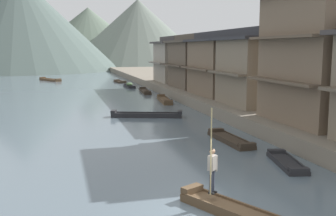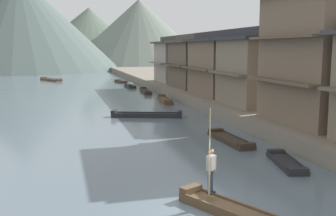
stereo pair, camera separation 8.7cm
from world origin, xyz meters
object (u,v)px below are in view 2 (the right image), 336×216
boat_midriver_upstream (121,82)px  boat_crossing_west (286,163)px  boat_moored_second (51,80)px  boat_midriver_drifting (130,85)px  boat_moored_far (165,100)px  house_waterfront_second (323,53)px  boat_moored_nearest (146,91)px  house_waterfront_far (196,62)px  boat_upstream_distant (230,140)px  boat_moored_third (147,115)px  house_waterfront_end (178,60)px  house_waterfront_tall (254,68)px  house_waterfront_narrow (221,64)px  boatman_person (211,165)px  boat_foreground_poled (235,212)px

boat_midriver_upstream → boat_crossing_west: size_ratio=0.99×
boat_moored_second → boat_midriver_upstream: bearing=-31.7°
boat_moored_second → boat_midriver_drifting: bearing=-53.1°
boat_moored_far → boat_crossing_west: bearing=-90.2°
boat_moored_second → house_waterfront_second: 52.80m
boat_moored_nearest → house_waterfront_far: size_ratio=0.68×
boat_moored_far → boat_upstream_distant: size_ratio=1.20×
boat_moored_third → house_waterfront_second: (8.92, -9.81, 5.06)m
boat_upstream_distant → boat_moored_nearest: bearing=88.8°
boat_moored_third → house_waterfront_end: 23.87m
boat_moored_third → boat_upstream_distant: size_ratio=1.26×
boat_moored_far → house_waterfront_tall: size_ratio=0.77×
house_waterfront_second → house_waterfront_narrow: house_waterfront_second is taller
boatman_person → house_waterfront_far: house_waterfront_far is taller
boat_moored_second → boat_midriver_drifting: size_ratio=1.33×
boat_crossing_west → boat_moored_third: bearing=103.8°
boat_moored_second → house_waterfront_end: house_waterfront_end is taller
boat_moored_far → house_waterfront_tall: bearing=-65.1°
house_waterfront_far → house_waterfront_end: 8.24m
boatman_person → boat_moored_third: size_ratio=0.53×
boat_upstream_distant → house_waterfront_end: 32.28m
boat_foreground_poled → boat_midriver_upstream: boat_foreground_poled is taller
boatman_person → boat_midriver_drifting: (4.55, 43.64, -1.27)m
boat_midriver_drifting → house_waterfront_end: size_ratio=0.54×
boat_foreground_poled → house_waterfront_far: 34.80m
house_waterfront_narrow → house_waterfront_second: bearing=-88.9°
boat_moored_second → boat_moored_third: boat_moored_third is taller
boat_moored_second → boat_moored_third: 40.70m
house_waterfront_narrow → boat_midriver_upstream: bearing=102.2°
house_waterfront_second → house_waterfront_end: (0.11, 31.58, -1.30)m
boatman_person → house_waterfront_tall: (10.18, 16.88, 2.43)m
boat_midriver_upstream → house_waterfront_tall: size_ratio=0.51×
house_waterfront_tall → boat_foreground_poled: bearing=-118.4°
boat_crossing_west → boat_moored_far: bearing=89.8°
boat_crossing_west → house_waterfront_second: size_ratio=0.41×
boat_crossing_west → boat_midriver_upstream: bearing=91.1°
boat_moored_third → boat_crossing_west: bearing=-76.2°
house_waterfront_narrow → house_waterfront_far: (0.23, 7.97, -0.00)m
boat_moored_second → boatman_person: bearing=-83.6°
boat_foreground_poled → boat_moored_second: boat_foreground_poled is taller
boat_moored_nearest → house_waterfront_second: size_ratio=0.64×
boatman_person → house_waterfront_second: size_ratio=0.35×
boat_crossing_west → house_waterfront_far: bearing=79.5°
house_waterfront_end → boat_moored_far: bearing=-111.9°
boat_midriver_drifting → house_waterfront_second: 35.72m
boat_moored_second → boat_upstream_distant: 50.82m
house_waterfront_tall → boat_moored_nearest: bearing=104.4°
boat_moored_third → boat_midriver_upstream: size_ratio=1.59×
boatman_person → boat_crossing_west: boatman_person is taller
boatman_person → house_waterfront_narrow: 26.38m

